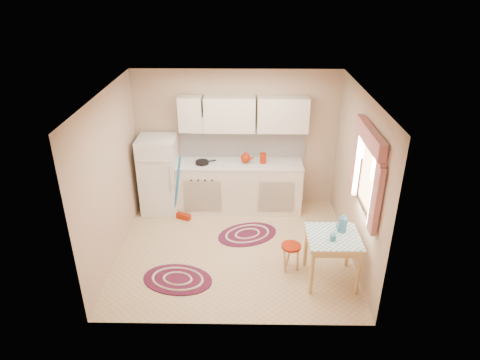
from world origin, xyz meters
name	(u,v)px	position (x,y,z in m)	size (l,w,h in m)	color
room_shell	(245,150)	(0.16, 0.24, 1.60)	(3.64, 3.60, 2.52)	tan
fridge	(159,175)	(-1.37, 1.25, 0.70)	(0.65, 0.60, 1.40)	white
broom	(182,189)	(-0.93, 0.90, 0.60)	(0.28, 0.12, 1.20)	#1D6DB7
base_cabinets	(238,187)	(0.04, 1.30, 0.44)	(2.25, 0.60, 0.88)	beige
countertop	(238,164)	(0.04, 1.30, 0.90)	(2.27, 0.62, 0.04)	beige
frying_pan	(202,162)	(-0.59, 1.25, 0.94)	(0.23, 0.23, 0.05)	black
red_kettle	(246,158)	(0.17, 1.30, 1.02)	(0.19, 0.17, 0.19)	#961D05
red_canister	(263,159)	(0.48, 1.30, 1.00)	(0.11, 0.11, 0.16)	#961D05
table	(331,258)	(1.37, -0.70, 0.36)	(0.72, 0.72, 0.72)	#E0B570
stool	(290,257)	(0.84, -0.49, 0.21)	(0.29, 0.29, 0.42)	#961D05
coffee_pot	(343,223)	(1.51, -0.58, 0.87)	(0.15, 0.13, 0.29)	#2D6A8A
mug	(333,237)	(1.34, -0.80, 0.77)	(0.08, 0.08, 0.10)	#2D6A8A
rug_center	(247,234)	(0.21, 0.41, 0.01)	(1.02, 0.68, 0.02)	maroon
rug_left	(178,279)	(-0.79, -0.76, 0.01)	(1.01, 0.67, 0.02)	maroon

